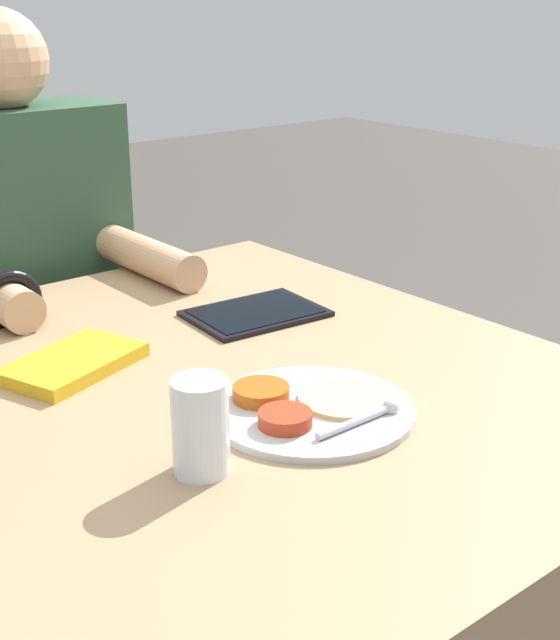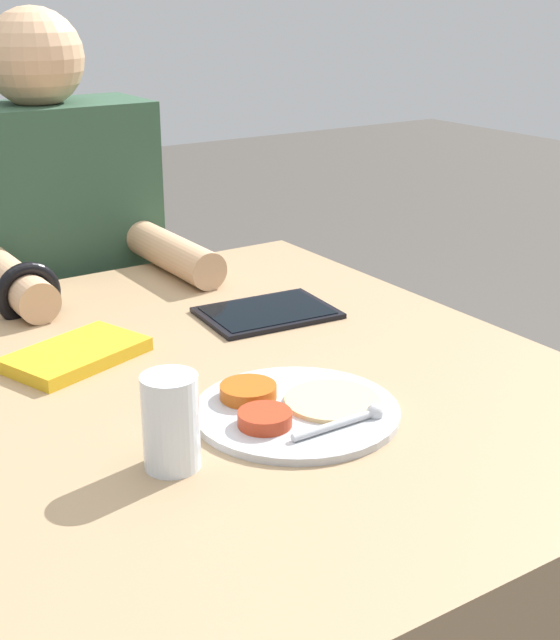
{
  "view_description": "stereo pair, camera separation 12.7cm",
  "coord_description": "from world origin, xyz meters",
  "px_view_note": "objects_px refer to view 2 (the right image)",
  "views": [
    {
      "loc": [
        -0.64,
        -0.92,
        1.29
      ],
      "look_at": [
        0.13,
        0.01,
        0.84
      ],
      "focal_mm": 50.0,
      "sensor_mm": 36.0,
      "label": 1
    },
    {
      "loc": [
        -0.53,
        -0.99,
        1.29
      ],
      "look_at": [
        0.13,
        0.01,
        0.84
      ],
      "focal_mm": 50.0,
      "sensor_mm": 36.0,
      "label": 2
    }
  ],
  "objects_px": {
    "red_notebook": "(76,355)",
    "drinking_glass": "(171,422)",
    "thali_tray": "(294,409)",
    "person_diner": "(62,342)",
    "tablet_device": "(267,313)"
  },
  "relations": [
    {
      "from": "person_diner",
      "to": "drinking_glass",
      "type": "bearing_deg",
      "value": -101.79
    },
    {
      "from": "thali_tray",
      "to": "tablet_device",
      "type": "bearing_deg",
      "value": 62.43
    },
    {
      "from": "red_notebook",
      "to": "person_diner",
      "type": "relative_size",
      "value": 0.18
    },
    {
      "from": "tablet_device",
      "to": "drinking_glass",
      "type": "bearing_deg",
      "value": -135.0
    },
    {
      "from": "tablet_device",
      "to": "person_diner",
      "type": "distance_m",
      "value": 0.59
    },
    {
      "from": "thali_tray",
      "to": "person_diner",
      "type": "height_order",
      "value": "person_diner"
    },
    {
      "from": "tablet_device",
      "to": "person_diner",
      "type": "xyz_separation_m",
      "value": [
        -0.17,
        0.53,
        -0.19
      ]
    },
    {
      "from": "drinking_glass",
      "to": "thali_tray",
      "type": "bearing_deg",
      "value": 9.04
    },
    {
      "from": "red_notebook",
      "to": "drinking_glass",
      "type": "xyz_separation_m",
      "value": [
        -0.02,
        -0.35,
        0.05
      ]
    },
    {
      "from": "thali_tray",
      "to": "red_notebook",
      "type": "relative_size",
      "value": 1.17
    },
    {
      "from": "person_diner",
      "to": "drinking_glass",
      "type": "distance_m",
      "value": 0.94
    },
    {
      "from": "red_notebook",
      "to": "drinking_glass",
      "type": "relative_size",
      "value": 2.0
    },
    {
      "from": "red_notebook",
      "to": "drinking_glass",
      "type": "bearing_deg",
      "value": -93.58
    },
    {
      "from": "thali_tray",
      "to": "person_diner",
      "type": "distance_m",
      "value": 0.88
    },
    {
      "from": "thali_tray",
      "to": "person_diner",
      "type": "relative_size",
      "value": 0.21
    }
  ]
}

